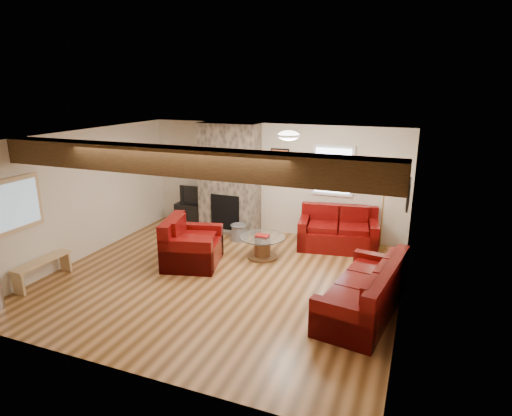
{
  "coord_description": "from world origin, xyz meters",
  "views": [
    {
      "loc": [
        3.11,
        -6.26,
        3.32
      ],
      "look_at": [
        0.49,
        0.4,
        1.25
      ],
      "focal_mm": 30.0,
      "sensor_mm": 36.0,
      "label": 1
    }
  ],
  "objects": [
    {
      "name": "sofa_three",
      "position": [
        2.48,
        -0.28,
        0.4
      ],
      "size": [
        1.17,
        2.19,
        0.81
      ],
      "primitive_type": null,
      "rotation": [
        0.0,
        0.0,
        -1.72
      ],
      "color": "#420704",
      "rests_on": "floor"
    },
    {
      "name": "floor_lamp",
      "position": [
        2.45,
        2.55,
        1.43
      ],
      "size": [
        0.43,
        0.43,
        1.68
      ],
      "color": "#A98D46",
      "rests_on": "floor"
    },
    {
      "name": "ceiling_dome",
      "position": [
        0.9,
        0.9,
        2.44
      ],
      "size": [
        0.4,
        0.4,
        0.18
      ],
      "primitive_type": null,
      "color": "#EFE0CB",
      "rests_on": "room"
    },
    {
      "name": "tv_cabinet",
      "position": [
        -1.9,
        2.53,
        0.26
      ],
      "size": [
        1.05,
        0.42,
        0.52
      ],
      "primitive_type": "cube",
      "color": "black",
      "rests_on": "floor"
    },
    {
      "name": "loveseat",
      "position": [
        1.62,
        2.23,
        0.43
      ],
      "size": [
        1.74,
        1.17,
        0.86
      ],
      "primitive_type": null,
      "rotation": [
        0.0,
        0.0,
        0.16
      ],
      "color": "#420704",
      "rests_on": "floor"
    },
    {
      "name": "coffee_table",
      "position": [
        0.33,
        1.16,
        0.22
      ],
      "size": [
        0.91,
        0.91,
        0.48
      ],
      "color": "#452616",
      "rests_on": "floor"
    },
    {
      "name": "pine_bench",
      "position": [
        -2.83,
        -1.27,
        0.2
      ],
      "size": [
        0.26,
        1.09,
        0.41
      ],
      "primitive_type": null,
      "color": "tan",
      "rests_on": "floor"
    },
    {
      "name": "back_window",
      "position": [
        1.35,
        2.71,
        1.55
      ],
      "size": [
        0.9,
        0.08,
        1.1
      ],
      "primitive_type": null,
      "color": "silver",
      "rests_on": "room"
    },
    {
      "name": "chimney_breast",
      "position": [
        -1.0,
        2.49,
        1.22
      ],
      "size": [
        1.4,
        0.67,
        2.5
      ],
      "color": "#3C352E",
      "rests_on": "floor"
    },
    {
      "name": "hatch_window",
      "position": [
        -2.96,
        -1.5,
        1.45
      ],
      "size": [
        0.08,
        1.0,
        0.9
      ],
      "primitive_type": null,
      "color": "tan",
      "rests_on": "room"
    },
    {
      "name": "oak_beam",
      "position": [
        0.0,
        -1.25,
        2.31
      ],
      "size": [
        6.0,
        0.36,
        0.38
      ],
      "primitive_type": "cube",
      "color": "black",
      "rests_on": "room"
    },
    {
      "name": "artwork_right",
      "position": [
        2.96,
        0.3,
        1.75
      ],
      "size": [
        0.06,
        0.55,
        0.42
      ],
      "primitive_type": null,
      "color": "black",
      "rests_on": "room"
    },
    {
      "name": "television",
      "position": [
        -1.9,
        2.53,
        0.75
      ],
      "size": [
        0.8,
        0.1,
        0.46
      ],
      "primitive_type": "imported",
      "color": "black",
      "rests_on": "tv_cabinet"
    },
    {
      "name": "armchair_red",
      "position": [
        -0.81,
        0.38,
        0.45
      ],
      "size": [
        1.23,
        1.33,
        0.9
      ],
      "primitive_type": null,
      "rotation": [
        0.0,
        0.0,
        1.83
      ],
      "color": "#420704",
      "rests_on": "floor"
    },
    {
      "name": "room",
      "position": [
        0.0,
        0.0,
        1.25
      ],
      "size": [
        8.0,
        8.0,
        8.0
      ],
      "color": "brown",
      "rests_on": "ground"
    },
    {
      "name": "artwork_back",
      "position": [
        0.15,
        2.71,
        1.7
      ],
      "size": [
        0.42,
        0.06,
        0.52
      ],
      "primitive_type": null,
      "color": "black",
      "rests_on": "room"
    },
    {
      "name": "coal_bucket",
      "position": [
        -0.52,
        1.92,
        0.18
      ],
      "size": [
        0.38,
        0.38,
        0.36
      ],
      "primitive_type": null,
      "color": "gray",
      "rests_on": "floor"
    }
  ]
}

